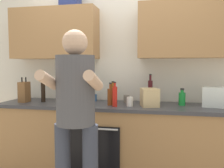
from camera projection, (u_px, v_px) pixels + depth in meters
name	position (u px, v px, depth m)	size (l,w,h in m)	color
back_wall_unit	(119.00, 55.00, 3.11)	(4.00, 0.39, 2.50)	silver
counter	(114.00, 141.00, 2.92)	(2.84, 0.67, 0.90)	#A37547
person_standing	(76.00, 108.00, 2.12)	(0.49, 0.45, 1.67)	#383D4C
bottle_oil	(65.00, 95.00, 2.94)	(0.06, 0.06, 0.26)	olive
bottle_juice	(65.00, 92.00, 3.15)	(0.07, 0.07, 0.27)	orange
bottle_soy	(43.00, 91.00, 3.05)	(0.05, 0.05, 0.31)	black
bottle_hotsauce	(115.00, 96.00, 2.71)	(0.05, 0.05, 0.28)	red
bottle_syrup	(113.00, 93.00, 3.02)	(0.07, 0.07, 0.27)	#8C4C14
bottle_wine	(150.00, 91.00, 2.97)	(0.06, 0.06, 0.36)	#471419
bottle_soda	(182.00, 98.00, 2.80)	(0.08, 0.08, 0.20)	#198C33
bottle_vinegar	(110.00, 96.00, 2.81)	(0.07, 0.07, 0.26)	brown
cup_tea	(94.00, 98.00, 3.13)	(0.07, 0.07, 0.09)	#33598C
cup_stoneware	(127.00, 99.00, 2.99)	(0.08, 0.08, 0.10)	slate
cup_coffee	(130.00, 102.00, 2.74)	(0.07, 0.07, 0.11)	white
knife_block	(24.00, 92.00, 3.05)	(0.10, 0.14, 0.31)	brown
potted_herb	(76.00, 89.00, 3.03)	(0.19, 0.19, 0.29)	#9E6647
grocery_bag_bread	(150.00, 97.00, 2.72)	(0.18, 0.21, 0.21)	tan
grocery_bag_produce	(213.00, 97.00, 2.70)	(0.24, 0.17, 0.22)	silver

